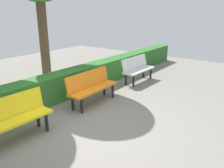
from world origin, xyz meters
TOP-DOWN VIEW (x-y plane):
  - ground_plane at (0.00, 0.00)m, footprint 16.62×16.62m
  - bench_white at (-3.42, -0.88)m, footprint 1.45×0.50m
  - bench_orange at (-1.02, -0.86)m, footprint 1.63×0.51m
  - bench_yellow at (1.36, -0.84)m, footprint 1.66×0.51m
  - hedge_row at (-1.06, -1.79)m, footprint 12.62×0.57m

SIDE VIEW (x-z plane):
  - ground_plane at x=0.00m, z-range 0.00..0.00m
  - hedge_row at x=-1.06m, z-range 0.00..0.74m
  - bench_white at x=-3.42m, z-range 0.05..0.91m
  - bench_orange at x=-1.02m, z-range 0.05..0.91m
  - bench_yellow at x=1.36m, z-range 0.05..0.91m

